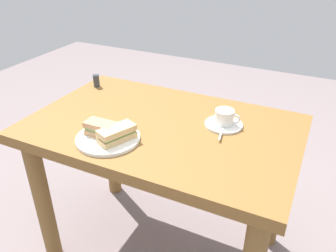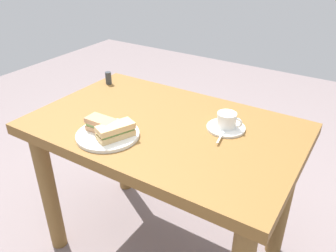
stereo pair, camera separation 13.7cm
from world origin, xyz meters
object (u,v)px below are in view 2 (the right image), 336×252
Objects in this scene: sandwich_back at (116,131)px; spoon at (222,135)px; coffee_saucer at (226,128)px; salt_shaker at (108,78)px; sandwich_plate at (108,135)px; sandwich_front at (101,125)px; coffee_cup at (227,120)px; dining_table at (164,151)px.

sandwich_back is 1.61× the size of spoon.
coffee_saucer is 2.44× the size of salt_shaker.
spoon reaches higher than sandwich_plate.
salt_shaker is (0.33, -0.42, -0.01)m from sandwich_front.
salt_shaker is (0.74, -0.12, -0.01)m from coffee_cup.
sandwich_back is at bearing 174.37° from sandwich_plate.
sandwich_back reaches higher than salt_shaker.
sandwich_front is 1.79× the size of salt_shaker.
sandwich_back is at bearing 43.90° from coffee_saucer.
sandwich_back is 0.59m from salt_shaker.
dining_table is at bearing 23.11° from coffee_saucer.
salt_shaker is (0.75, -0.19, 0.02)m from spoon.
spoon is (-0.34, -0.24, -0.03)m from sandwich_back.
dining_table is at bearing 156.44° from salt_shaker.
sandwich_back is at bearing 67.66° from dining_table.
sandwich_back is at bearing 35.26° from spoon.
sandwich_plate is at bearing 176.22° from sandwich_front.
coffee_cup is at bearing -143.24° from sandwich_front.
sandwich_plate is 2.15× the size of sandwich_front.
coffee_cup is at bearing 171.14° from salt_shaker.
coffee_cup reaches higher than sandwich_plate.
coffee_cup is 1.65× the size of salt_shaker.
salt_shaker is at bearing -52.09° from sandwich_front.
coffee_saucer is 0.08m from spoon.
sandwich_back is (-0.05, 0.00, 0.03)m from sandwich_plate.
sandwich_back is (0.09, 0.21, 0.18)m from dining_table.
dining_table is at bearing -129.67° from sandwich_front.
coffee_cup reaches higher than salt_shaker.
salt_shaker reaches higher than dining_table.
coffee_cup is 0.75m from salt_shaker.
sandwich_plate reaches higher than coffee_saucer.
coffee_saucer is at bearing -140.42° from sandwich_plate.
dining_table is 10.61× the size of coffee_cup.
sandwich_front is 0.08m from sandwich_back.
spoon is (-0.25, -0.03, 0.15)m from dining_table.
sandwich_plate is 0.48m from coffee_saucer.
coffee_saucer is (-0.33, -0.31, -0.04)m from sandwich_back.
dining_table is 17.46× the size of salt_shaker.
salt_shaker is at bearing -8.86° from coffee_cup.
coffee_cup reaches higher than dining_table.
salt_shaker is (0.41, -0.43, -0.01)m from sandwich_back.
sandwich_front is at bearing -4.85° from sandwich_back.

